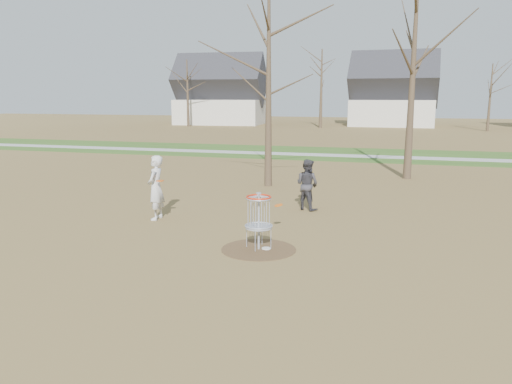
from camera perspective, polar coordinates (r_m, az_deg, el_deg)
ground at (r=12.01m, az=0.31°, el=-6.58°), size 160.00×160.00×0.00m
green_band at (r=32.38m, az=10.50°, el=4.29°), size 160.00×8.00×0.01m
footpath at (r=31.39m, az=10.32°, el=4.11°), size 160.00×1.50×0.01m
dirt_circle at (r=12.01m, az=0.31°, el=-6.56°), size 1.80×1.80×0.01m
player_standing at (r=15.01m, az=-11.38°, el=0.48°), size 0.51×0.73×1.91m
player_throwing at (r=16.10m, az=5.87°, el=0.85°), size 0.99×0.90×1.64m
disc_grounded at (r=12.03m, az=1.18°, el=-6.46°), size 0.22×0.22×0.02m
discs_in_play at (r=13.78m, az=-4.21°, el=-0.11°), size 3.83×0.57×0.48m
disc_golf_basket at (r=11.77m, az=0.31°, el=-2.33°), size 0.64×0.64×1.35m
bare_trees at (r=46.87m, az=14.81°, el=12.62°), size 52.62×44.98×9.00m
houses_row at (r=63.60m, az=17.47°, el=10.28°), size 56.51×10.01×7.26m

